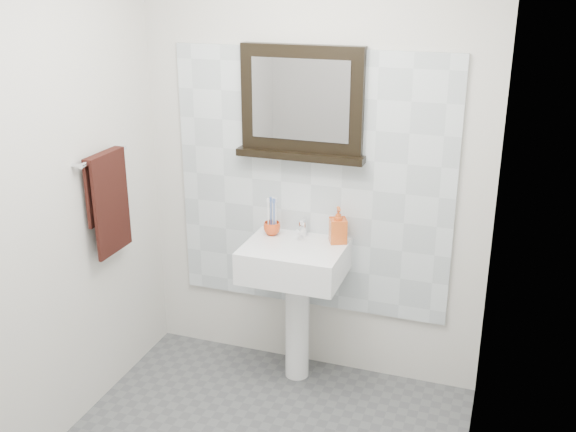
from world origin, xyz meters
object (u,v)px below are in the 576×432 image
(toothbrush_cup, at_px, (272,228))
(pedestal_sink, at_px, (295,275))
(framed_mirror, at_px, (302,105))
(soap_dispenser, at_px, (338,225))
(hand_towel, at_px, (108,195))

(toothbrush_cup, bearing_deg, pedestal_sink, -30.85)
(pedestal_sink, bearing_deg, toothbrush_cup, 149.15)
(toothbrush_cup, height_order, framed_mirror, framed_mirror)
(soap_dispenser, xyz_separation_m, hand_towel, (-1.13, -0.49, 0.20))
(pedestal_sink, bearing_deg, framed_mirror, 98.52)
(toothbrush_cup, bearing_deg, framed_mirror, 29.77)
(pedestal_sink, xyz_separation_m, soap_dispenser, (0.21, 0.12, 0.29))
(pedestal_sink, distance_m, soap_dispenser, 0.37)
(soap_dispenser, bearing_deg, toothbrush_cup, 157.65)
(toothbrush_cup, xyz_separation_m, soap_dispenser, (0.39, 0.01, 0.06))
(toothbrush_cup, xyz_separation_m, hand_towel, (-0.74, -0.48, 0.27))
(hand_towel, bearing_deg, soap_dispenser, 23.59)
(pedestal_sink, height_order, framed_mirror, framed_mirror)
(framed_mirror, bearing_deg, hand_towel, -147.63)
(pedestal_sink, xyz_separation_m, toothbrush_cup, (-0.17, 0.10, 0.22))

